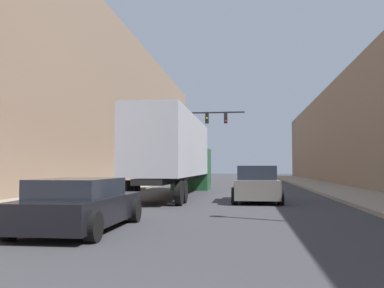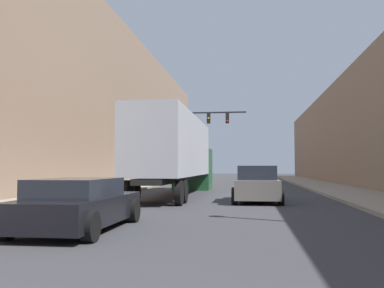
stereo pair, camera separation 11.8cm
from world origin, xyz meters
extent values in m
cube|color=gray|center=(7.16, 30.00, 0.07)|extent=(3.41, 80.00, 0.15)
cube|color=gray|center=(-7.16, 30.00, 0.07)|extent=(3.41, 80.00, 0.15)
cube|color=#846B56|center=(-11.86, 30.00, 6.87)|extent=(6.00, 80.00, 13.74)
cube|color=#B2B7C1|center=(-2.29, 20.05, 2.59)|extent=(2.43, 11.92, 2.97)
cube|color=black|center=(-2.29, 20.05, 0.95)|extent=(1.21, 11.92, 0.24)
cube|color=#1E512D|center=(-2.29, 27.44, 1.38)|extent=(2.43, 2.86, 2.76)
cylinder|color=black|center=(-3.36, 15.29, 0.50)|extent=(0.25, 1.00, 1.00)
cylinder|color=black|center=(-1.23, 15.29, 0.50)|extent=(0.25, 1.00, 1.00)
cylinder|color=black|center=(-3.36, 16.49, 0.50)|extent=(0.25, 1.00, 1.00)
cylinder|color=black|center=(-1.23, 16.49, 0.50)|extent=(0.25, 1.00, 1.00)
cylinder|color=black|center=(-3.36, 27.44, 0.50)|extent=(0.25, 1.00, 1.00)
cylinder|color=black|center=(-1.23, 27.44, 0.50)|extent=(0.25, 1.00, 1.00)
cube|color=black|center=(-2.58, 8.52, 0.49)|extent=(1.82, 4.54, 0.63)
cube|color=#1E232D|center=(-2.58, 8.29, 1.03)|extent=(1.60, 2.50, 0.44)
cylinder|color=black|center=(-3.49, 10.09, 0.32)|extent=(0.25, 0.64, 0.64)
cylinder|color=black|center=(-1.66, 10.09, 0.32)|extent=(0.25, 0.64, 0.64)
cylinder|color=black|center=(-3.49, 6.85, 0.32)|extent=(0.25, 0.64, 0.64)
cylinder|color=black|center=(-1.66, 6.85, 0.32)|extent=(0.25, 0.64, 0.64)
cube|color=slate|center=(1.86, 17.69, 0.59)|extent=(1.84, 4.54, 0.80)
cube|color=#1E232D|center=(1.86, 17.46, 1.29)|extent=(1.62, 2.50, 0.59)
cylinder|color=black|center=(0.94, 19.26, 0.35)|extent=(0.25, 0.70, 0.70)
cylinder|color=black|center=(2.78, 19.26, 0.35)|extent=(0.25, 0.70, 0.70)
cylinder|color=black|center=(0.94, 16.02, 0.35)|extent=(0.25, 0.70, 0.70)
cylinder|color=black|center=(2.78, 16.02, 0.35)|extent=(0.25, 0.70, 0.70)
cylinder|color=black|center=(-5.30, 35.81, 3.32)|extent=(0.20, 0.20, 6.63)
cube|color=black|center=(-2.01, 35.81, 6.33)|extent=(6.59, 0.12, 0.12)
cube|color=black|center=(-3.65, 35.81, 5.82)|extent=(0.30, 0.24, 0.90)
sphere|color=green|center=(-3.65, 35.67, 6.10)|extent=(0.18, 0.18, 0.18)
cube|color=black|center=(-2.01, 35.81, 5.82)|extent=(0.30, 0.24, 0.90)
sphere|color=gold|center=(-2.01, 35.67, 5.82)|extent=(0.18, 0.18, 0.18)
cube|color=black|center=(-0.36, 35.81, 5.82)|extent=(0.30, 0.24, 0.90)
sphere|color=red|center=(-0.36, 35.67, 5.54)|extent=(0.18, 0.18, 0.18)
camera|label=1|loc=(1.44, -1.56, 1.53)|focal=40.00mm
camera|label=2|loc=(1.56, -1.54, 1.53)|focal=40.00mm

